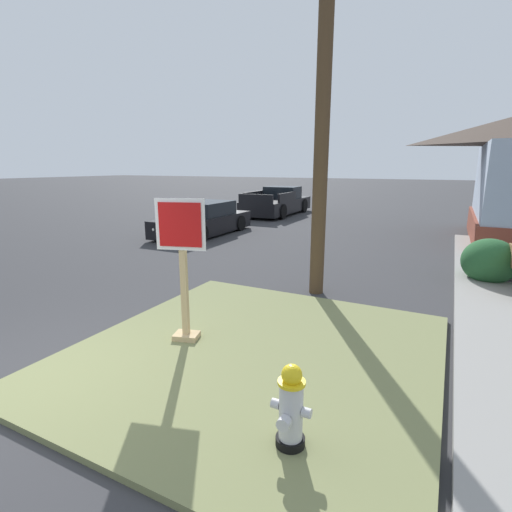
# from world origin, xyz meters

# --- Properties ---
(ground_plane) EXTENTS (160.00, 160.00, 0.00)m
(ground_plane) POSITION_xyz_m (0.00, 0.00, 0.00)
(ground_plane) COLOR #333335
(grass_corner_patch) EXTENTS (4.83, 5.06, 0.08)m
(grass_corner_patch) POSITION_xyz_m (2.21, 1.94, 0.04)
(grass_corner_patch) COLOR olive
(grass_corner_patch) RESTS_ON ground
(fire_hydrant) EXTENTS (0.38, 0.34, 0.81)m
(fire_hydrant) POSITION_xyz_m (3.36, 0.39, 0.46)
(fire_hydrant) COLOR black
(fire_hydrant) RESTS_ON grass_corner_patch
(stop_sign) EXTENTS (0.70, 0.37, 2.09)m
(stop_sign) POSITION_xyz_m (1.13, 1.78, 1.09)
(stop_sign) COLOR tan
(stop_sign) RESTS_ON grass_corner_patch
(manhole_cover) EXTENTS (0.70, 0.70, 0.02)m
(manhole_cover) POSITION_xyz_m (0.64, 3.63, 0.01)
(manhole_cover) COLOR black
(manhole_cover) RESTS_ON ground
(parked_sedan_black) EXTENTS (1.95, 4.54, 1.25)m
(parked_sedan_black) POSITION_xyz_m (-4.05, 9.84, 0.54)
(parked_sedan_black) COLOR black
(parked_sedan_black) RESTS_ON ground
(pickup_truck_black) EXTENTS (2.24, 5.49, 1.48)m
(pickup_truck_black) POSITION_xyz_m (-4.00, 16.85, 0.62)
(pickup_truck_black) COLOR black
(pickup_truck_black) RESTS_ON ground
(utility_pole) EXTENTS (1.59, 0.29, 10.51)m
(utility_pole) POSITION_xyz_m (2.11, 4.98, 5.45)
(utility_pole) COLOR #4C3823
(utility_pole) RESTS_ON ground
(shrub_by_curb) EXTENTS (1.17, 1.17, 1.03)m
(shrub_by_curb) POSITION_xyz_m (5.38, 7.36, 0.51)
(shrub_by_curb) COLOR #25572D
(shrub_by_curb) RESTS_ON ground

